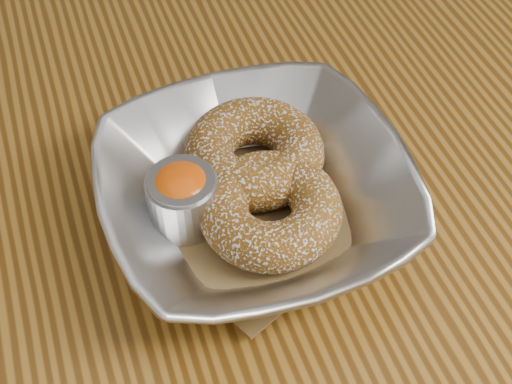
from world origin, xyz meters
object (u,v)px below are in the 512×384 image
object	(u,v)px
donut_front	(270,210)
donut_back	(254,153)
table	(391,308)
ramekin	(183,197)
serving_bowl	(256,195)

from	to	relation	value
donut_front	donut_back	bearing A→B (deg)	82.39
table	ramekin	world-z (taller)	ramekin
serving_bowl	donut_back	xyz separation A→B (m)	(0.01, 0.04, 0.00)
table	serving_bowl	bearing A→B (deg)	152.56
serving_bowl	donut_front	world-z (taller)	serving_bowl
serving_bowl	donut_back	size ratio (longest dim) A/B	2.10
table	serving_bowl	world-z (taller)	serving_bowl
ramekin	donut_back	bearing A→B (deg)	24.57
serving_bowl	donut_back	distance (m)	0.04
serving_bowl	ramekin	world-z (taller)	ramekin
table	ramekin	bearing A→B (deg)	157.81
ramekin	table	bearing A→B (deg)	-22.19
serving_bowl	ramekin	xyz separation A→B (m)	(-0.05, 0.01, 0.01)
table	serving_bowl	size ratio (longest dim) A/B	5.57
donut_back	ramekin	world-z (taller)	ramekin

